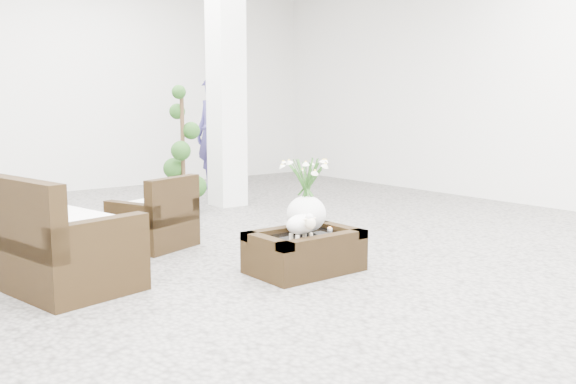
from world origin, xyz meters
TOP-DOWN VIEW (x-y plane):
  - ground at (0.00, 0.00)m, footprint 11.00×11.00m
  - column at (1.20, 2.80)m, footprint 0.40×0.40m
  - coffee_table at (-0.14, -0.51)m, footprint 0.90×0.60m
  - sheep_figurine at (-0.26, -0.61)m, footprint 0.28×0.23m
  - planter_narcissus at (-0.04, -0.41)m, footprint 0.44×0.44m
  - tealight at (0.16, -0.49)m, footprint 0.04×0.04m
  - armchair at (-0.75, 1.10)m, footprint 0.85×0.83m
  - loveseat at (-1.94, 0.55)m, footprint 1.10×1.77m
  - topiary at (0.45, 2.67)m, footprint 0.42×0.42m
  - shopper at (1.81, 4.18)m, footprint 0.57×0.74m

SIDE VIEW (x-z plane):
  - ground at x=0.00m, z-range 0.00..0.00m
  - coffee_table at x=-0.14m, z-range 0.00..0.31m
  - tealight at x=0.16m, z-range 0.31..0.34m
  - armchair at x=-0.75m, z-range 0.00..0.71m
  - sheep_figurine at x=-0.26m, z-range 0.31..0.52m
  - loveseat at x=-1.94m, z-range 0.00..0.88m
  - planter_narcissus at x=-0.04m, z-range 0.31..1.11m
  - topiary at x=0.45m, z-range 0.00..1.59m
  - shopper at x=1.81m, z-range 0.00..1.81m
  - column at x=1.20m, z-range 0.00..3.50m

